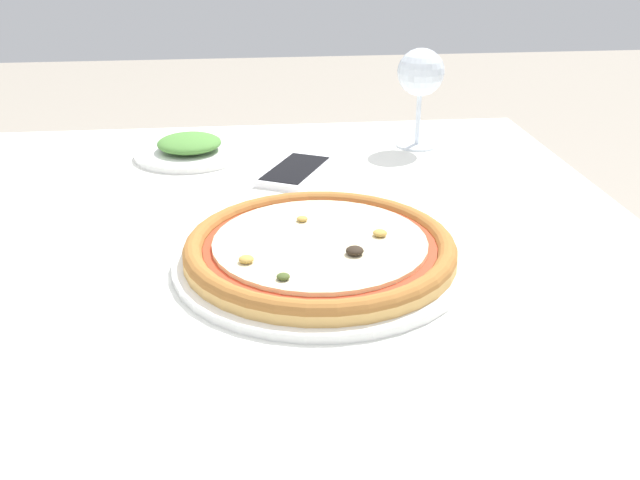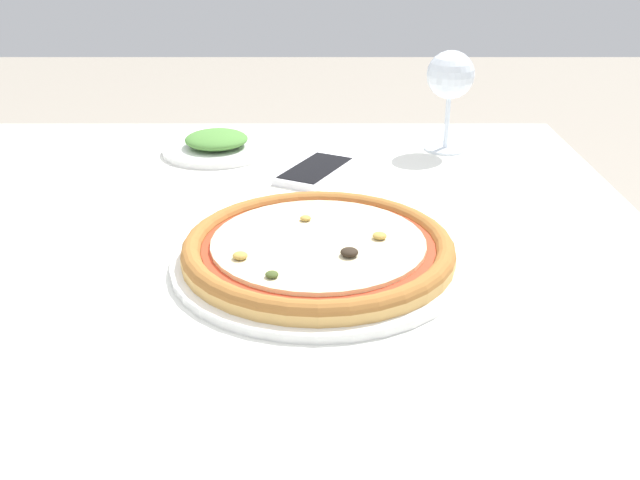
{
  "view_description": "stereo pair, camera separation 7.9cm",
  "coord_description": "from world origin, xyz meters",
  "px_view_note": "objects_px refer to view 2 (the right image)",
  "views": [
    {
      "loc": [
        0.08,
        -0.76,
        1.08
      ],
      "look_at": [
        0.16,
        -0.05,
        0.74
      ],
      "focal_mm": 40.0,
      "sensor_mm": 36.0,
      "label": 1
    },
    {
      "loc": [
        0.16,
        -0.77,
        1.08
      ],
      "look_at": [
        0.16,
        -0.05,
        0.74
      ],
      "focal_mm": 40.0,
      "sensor_mm": 36.0,
      "label": 2
    }
  ],
  "objects_px": {
    "cell_phone": "(317,171)",
    "side_plate": "(218,145)",
    "wine_glass_far_left": "(452,78)",
    "pizza_plate": "(320,250)",
    "dining_table": "(194,306)"
  },
  "relations": [
    {
      "from": "cell_phone",
      "to": "side_plate",
      "type": "bearing_deg",
      "value": 146.97
    },
    {
      "from": "wine_glass_far_left",
      "to": "pizza_plate",
      "type": "bearing_deg",
      "value": -116.45
    },
    {
      "from": "pizza_plate",
      "to": "cell_phone",
      "type": "bearing_deg",
      "value": 90.93
    },
    {
      "from": "pizza_plate",
      "to": "dining_table",
      "type": "bearing_deg",
      "value": 160.82
    },
    {
      "from": "dining_table",
      "to": "cell_phone",
      "type": "distance_m",
      "value": 0.3
    },
    {
      "from": "pizza_plate",
      "to": "side_plate",
      "type": "bearing_deg",
      "value": 112.42
    },
    {
      "from": "dining_table",
      "to": "wine_glass_far_left",
      "type": "bearing_deg",
      "value": 44.97
    },
    {
      "from": "wine_glass_far_left",
      "to": "cell_phone",
      "type": "height_order",
      "value": "wine_glass_far_left"
    },
    {
      "from": "wine_glass_far_left",
      "to": "side_plate",
      "type": "xyz_separation_m",
      "value": [
        -0.38,
        -0.02,
        -0.1
      ]
    },
    {
      "from": "dining_table",
      "to": "cell_phone",
      "type": "relative_size",
      "value": 7.24
    },
    {
      "from": "wine_glass_far_left",
      "to": "cell_phone",
      "type": "relative_size",
      "value": 1.01
    },
    {
      "from": "wine_glass_far_left",
      "to": "side_plate",
      "type": "relative_size",
      "value": 0.92
    },
    {
      "from": "pizza_plate",
      "to": "wine_glass_far_left",
      "type": "height_order",
      "value": "wine_glass_far_left"
    },
    {
      "from": "pizza_plate",
      "to": "side_plate",
      "type": "xyz_separation_m",
      "value": [
        -0.17,
        0.4,
        -0.0
      ]
    },
    {
      "from": "dining_table",
      "to": "pizza_plate",
      "type": "height_order",
      "value": "pizza_plate"
    }
  ]
}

